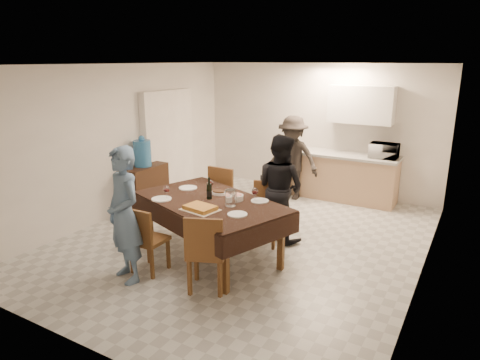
# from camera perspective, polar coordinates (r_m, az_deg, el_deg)

# --- Properties ---
(floor) EXTENTS (5.00, 6.00, 0.02)m
(floor) POSITION_cam_1_polar(r_m,az_deg,el_deg) (6.64, 0.71, -7.89)
(floor) COLOR #BBBCB6
(floor) RESTS_ON ground
(ceiling) EXTENTS (5.00, 6.00, 0.02)m
(ceiling) POSITION_cam_1_polar(r_m,az_deg,el_deg) (6.08, 0.79, 15.16)
(ceiling) COLOR white
(ceiling) RESTS_ON wall_back
(wall_back) EXTENTS (5.00, 0.02, 2.60)m
(wall_back) POSITION_cam_1_polar(r_m,az_deg,el_deg) (8.93, 10.26, 6.75)
(wall_back) COLOR beige
(wall_back) RESTS_ON floor
(wall_front) EXTENTS (5.00, 0.02, 2.60)m
(wall_front) POSITION_cam_1_polar(r_m,az_deg,el_deg) (4.00, -20.84, -5.30)
(wall_front) COLOR beige
(wall_front) RESTS_ON floor
(wall_left) EXTENTS (0.02, 6.00, 2.60)m
(wall_left) POSITION_cam_1_polar(r_m,az_deg,el_deg) (7.74, -15.69, 5.04)
(wall_left) COLOR beige
(wall_left) RESTS_ON floor
(wall_right) EXTENTS (0.02, 6.00, 2.60)m
(wall_right) POSITION_cam_1_polar(r_m,az_deg,el_deg) (5.50, 24.11, -0.01)
(wall_right) COLOR beige
(wall_right) RESTS_ON floor
(stub_partition) EXTENTS (0.15, 1.40, 2.10)m
(stub_partition) POSITION_cam_1_polar(r_m,az_deg,el_deg) (8.60, -9.51, 4.75)
(stub_partition) COLOR white
(stub_partition) RESTS_ON floor
(kitchen_base_cabinet) EXTENTS (2.20, 0.60, 0.86)m
(kitchen_base_cabinet) POSITION_cam_1_polar(r_m,az_deg,el_deg) (8.63, 12.99, 0.36)
(kitchen_base_cabinet) COLOR tan
(kitchen_base_cabinet) RESTS_ON floor
(kitchen_worktop) EXTENTS (2.24, 0.64, 0.05)m
(kitchen_worktop) POSITION_cam_1_polar(r_m,az_deg,el_deg) (8.52, 13.18, 3.31)
(kitchen_worktop) COLOR #A5A5A0
(kitchen_worktop) RESTS_ON kitchen_base_cabinet
(upper_cabinet) EXTENTS (1.20, 0.34, 0.70)m
(upper_cabinet) POSITION_cam_1_polar(r_m,az_deg,el_deg) (8.43, 15.85, 9.65)
(upper_cabinet) COLOR white
(upper_cabinet) RESTS_ON wall_back
(dining_table) EXTENTS (2.40, 1.88, 0.82)m
(dining_table) POSITION_cam_1_polar(r_m,az_deg,el_deg) (5.82, -3.97, -3.08)
(dining_table) COLOR black
(dining_table) RESTS_ON floor
(chair_near_left) EXTENTS (0.41, 0.41, 0.48)m
(chair_near_left) POSITION_cam_1_polar(r_m,az_deg,el_deg) (5.56, -12.64, -7.04)
(chair_near_left) COLOR brown
(chair_near_left) RESTS_ON floor
(chair_near_right) EXTENTS (0.58, 0.59, 0.53)m
(chair_near_right) POSITION_cam_1_polar(r_m,az_deg,el_deg) (5.01, -5.01, -8.70)
(chair_near_right) COLOR brown
(chair_near_right) RESTS_ON floor
(chair_far_left) EXTENTS (0.47, 0.47, 0.55)m
(chair_far_left) POSITION_cam_1_polar(r_m,az_deg,el_deg) (6.63, -4.03, -2.22)
(chair_far_left) COLOR brown
(chair_far_left) RESTS_ON floor
(chair_far_right) EXTENTS (0.52, 0.52, 0.50)m
(chair_far_right) POSITION_cam_1_polar(r_m,az_deg,el_deg) (6.22, 2.94, -3.98)
(chair_far_right) COLOR brown
(chair_far_right) RESTS_ON floor
(console) EXTENTS (0.44, 0.88, 0.81)m
(console) POSITION_cam_1_polar(r_m,az_deg,el_deg) (8.00, -12.61, -1.00)
(console) COLOR #311D10
(console) RESTS_ON floor
(water_jug) EXTENTS (0.31, 0.31, 0.47)m
(water_jug) POSITION_cam_1_polar(r_m,az_deg,el_deg) (7.84, -12.89, 3.49)
(water_jug) COLOR #3883C7
(water_jug) RESTS_ON console
(wine_bottle) EXTENTS (0.08, 0.08, 0.30)m
(wine_bottle) POSITION_cam_1_polar(r_m,az_deg,el_deg) (5.83, -4.14, -1.10)
(wine_bottle) COLOR black
(wine_bottle) RESTS_ON dining_table
(water_pitcher) EXTENTS (0.14, 0.14, 0.22)m
(water_pitcher) POSITION_cam_1_polar(r_m,az_deg,el_deg) (5.56, -1.28, -2.39)
(water_pitcher) COLOR white
(water_pitcher) RESTS_ON dining_table
(savoury_tart) EXTENTS (0.50, 0.40, 0.06)m
(savoury_tart) POSITION_cam_1_polar(r_m,az_deg,el_deg) (5.45, -5.33, -3.71)
(savoury_tart) COLOR #CB893B
(savoury_tart) RESTS_ON dining_table
(salad_bowl) EXTENTS (0.20, 0.20, 0.08)m
(salad_bowl) POSITION_cam_1_polar(r_m,az_deg,el_deg) (5.79, -0.52, -2.35)
(salad_bowl) COLOR white
(salad_bowl) RESTS_ON dining_table
(mushroom_dish) EXTENTS (0.20, 0.20, 0.04)m
(mushroom_dish) POSITION_cam_1_polar(r_m,az_deg,el_deg) (6.05, -2.90, -1.77)
(mushroom_dish) COLOR white
(mushroom_dish) RESTS_ON dining_table
(wine_glass_a) EXTENTS (0.09, 0.09, 0.19)m
(wine_glass_a) POSITION_cam_1_polar(r_m,az_deg,el_deg) (5.91, -9.78, -1.64)
(wine_glass_a) COLOR white
(wine_glass_a) RESTS_ON dining_table
(wine_glass_b) EXTENTS (0.09, 0.09, 0.20)m
(wine_glass_b) POSITION_cam_1_polar(r_m,az_deg,el_deg) (5.71, 2.00, -1.97)
(wine_glass_b) COLOR white
(wine_glass_b) RESTS_ON dining_table
(wine_glass_c) EXTENTS (0.09, 0.09, 0.20)m
(wine_glass_c) POSITION_cam_1_polar(r_m,az_deg,el_deg) (6.13, -3.98, -0.79)
(wine_glass_c) COLOR white
(wine_glass_c) RESTS_ON dining_table
(plate_near_left) EXTENTS (0.27, 0.27, 0.02)m
(plate_near_left) POSITION_cam_1_polar(r_m,az_deg,el_deg) (5.93, -10.42, -2.49)
(plate_near_left) COLOR white
(plate_near_left) RESTS_ON dining_table
(plate_near_right) EXTENTS (0.25, 0.25, 0.01)m
(plate_near_right) POSITION_cam_1_polar(r_m,az_deg,el_deg) (5.27, -0.35, -4.60)
(plate_near_right) COLOR white
(plate_near_right) RESTS_ON dining_table
(plate_far_left) EXTENTS (0.27, 0.27, 0.02)m
(plate_far_left) POSITION_cam_1_polar(r_m,az_deg,el_deg) (6.38, -6.96, -1.05)
(plate_far_left) COLOR white
(plate_far_left) RESTS_ON dining_table
(plate_far_right) EXTENTS (0.24, 0.24, 0.01)m
(plate_far_right) POSITION_cam_1_polar(r_m,az_deg,el_deg) (5.76, 2.66, -2.79)
(plate_far_right) COLOR white
(plate_far_right) RESTS_ON dining_table
(microwave) EXTENTS (0.50, 0.34, 0.28)m
(microwave) POSITION_cam_1_polar(r_m,az_deg,el_deg) (8.30, 18.67, 3.71)
(microwave) COLOR white
(microwave) RESTS_ON kitchen_worktop
(person_near) EXTENTS (0.72, 0.60, 1.70)m
(person_near) POSITION_cam_1_polar(r_m,az_deg,el_deg) (5.38, -15.17, -4.56)
(person_near) COLOR slate
(person_near) RESTS_ON floor
(person_far) EXTENTS (0.91, 0.78, 1.62)m
(person_far) POSITION_cam_1_polar(r_m,az_deg,el_deg) (6.43, 5.34, -1.03)
(person_far) COLOR black
(person_far) RESTS_ON floor
(person_kitchen) EXTENTS (1.06, 0.61, 1.64)m
(person_kitchen) POSITION_cam_1_polar(r_m,az_deg,el_deg) (8.38, 7.01, 2.94)
(person_kitchen) COLOR black
(person_kitchen) RESTS_ON floor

